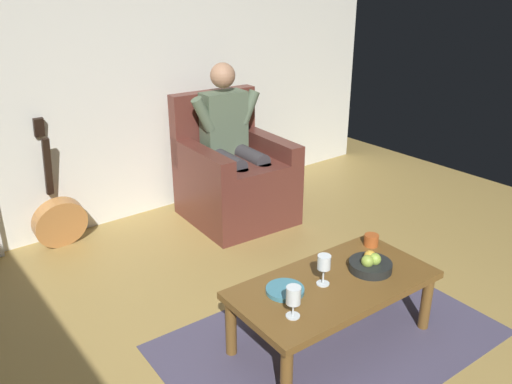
% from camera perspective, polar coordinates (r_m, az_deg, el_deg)
% --- Properties ---
extents(wall_back, '(5.66, 0.06, 2.75)m').
position_cam_1_polar(wall_back, '(4.18, -17.39, 14.42)').
color(wall_back, silver).
rests_on(wall_back, ground).
extents(rug, '(1.87, 1.24, 0.01)m').
position_cam_1_polar(rug, '(3.08, 8.13, -15.61)').
color(rug, '#46425A').
rests_on(rug, ground).
extents(armchair, '(0.82, 0.87, 1.02)m').
position_cam_1_polar(armchair, '(4.32, -2.46, 1.55)').
color(armchair, '#592B23').
rests_on(armchair, ground).
extents(person_seated, '(0.63, 0.59, 1.27)m').
position_cam_1_polar(person_seated, '(4.22, -2.62, 5.88)').
color(person_seated, '#52634B').
rests_on(person_seated, ground).
extents(coffee_table, '(1.15, 0.61, 0.38)m').
position_cam_1_polar(coffee_table, '(2.89, 8.49, -10.51)').
color(coffee_table, brown).
rests_on(coffee_table, ground).
extents(guitar, '(0.39, 0.27, 0.97)m').
position_cam_1_polar(guitar, '(4.15, -20.70, -2.73)').
color(guitar, '#B97A40').
rests_on(guitar, ground).
extents(wine_glass_near, '(0.07, 0.07, 0.16)m').
position_cam_1_polar(wine_glass_near, '(2.52, 4.11, -11.40)').
color(wine_glass_near, silver).
rests_on(wine_glass_near, coffee_table).
extents(wine_glass_far, '(0.07, 0.07, 0.17)m').
position_cam_1_polar(wine_glass_far, '(2.77, 7.43, -7.84)').
color(wine_glass_far, silver).
rests_on(wine_glass_far, coffee_table).
extents(fruit_bowl, '(0.24, 0.24, 0.11)m').
position_cam_1_polar(fruit_bowl, '(2.99, 12.39, -7.70)').
color(fruit_bowl, black).
rests_on(fruit_bowl, coffee_table).
extents(decorative_dish, '(0.20, 0.20, 0.02)m').
position_cam_1_polar(decorative_dish, '(2.75, 3.19, -10.66)').
color(decorative_dish, teal).
rests_on(decorative_dish, coffee_table).
extents(candle_jar, '(0.09, 0.09, 0.07)m').
position_cam_1_polar(candle_jar, '(3.24, 12.49, -5.15)').
color(candle_jar, '#AE5021').
rests_on(candle_jar, coffee_table).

